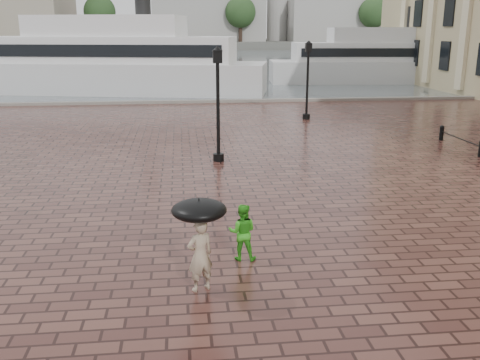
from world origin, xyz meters
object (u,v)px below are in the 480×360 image
at_px(street_lamps, 112,95).
at_px(ferry_far, 383,60).
at_px(child_pedestrian, 242,232).
at_px(adult_pedestrian, 200,255).
at_px(ferry_near, 109,62).

relative_size(street_lamps, ferry_far, 0.94).
height_order(child_pedestrian, ferry_far, ferry_far).
relative_size(street_lamps, adult_pedestrian, 14.00).
distance_m(adult_pedestrian, child_pedestrian, 1.76).
relative_size(child_pedestrian, ferry_far, 0.06).
bearing_deg(ferry_near, street_lamps, -70.25).
relative_size(child_pedestrian, ferry_near, 0.05).
height_order(street_lamps, ferry_near, ferry_near).
distance_m(street_lamps, adult_pedestrian, 15.09).
bearing_deg(street_lamps, ferry_far, 50.20).
bearing_deg(ferry_near, adult_pedestrian, -68.00).
bearing_deg(street_lamps, child_pedestrian, -71.84).
bearing_deg(child_pedestrian, street_lamps, -60.82).
bearing_deg(ferry_far, child_pedestrian, -109.44).
height_order(ferry_near, ferry_far, ferry_near).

